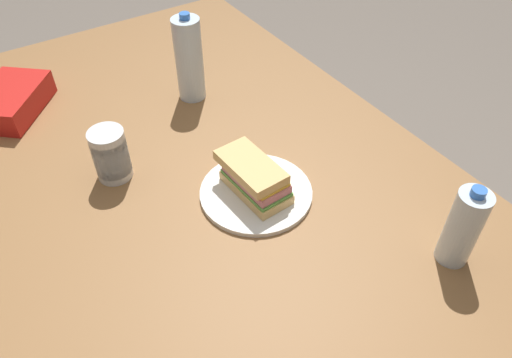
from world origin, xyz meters
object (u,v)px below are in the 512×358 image
at_px(dining_table, 193,208).
at_px(chip_bag, 11,101).
at_px(paper_plate, 256,193).
at_px(sandwich, 254,178).
at_px(plastic_cup_stack, 111,154).
at_px(water_bottle_spare, 463,227).
at_px(water_bottle_tall, 189,59).

height_order(dining_table, chip_bag, chip_bag).
distance_m(paper_plate, sandwich, 0.05).
xyz_separation_m(paper_plate, plastic_cup_stack, (0.24, 0.25, 0.06)).
height_order(chip_bag, water_bottle_spare, water_bottle_spare).
bearing_deg(sandwich, water_bottle_tall, -8.83).
distance_m(chip_bag, water_bottle_tall, 0.51).
bearing_deg(chip_bag, sandwich, -108.25).
relative_size(dining_table, chip_bag, 7.92).
distance_m(dining_table, water_bottle_tall, 0.43).
bearing_deg(chip_bag, dining_table, -112.99).
relative_size(plastic_cup_stack, water_bottle_spare, 0.67).
bearing_deg(water_bottle_spare, sandwich, 32.88).
bearing_deg(dining_table, plastic_cup_stack, 42.67).
xyz_separation_m(chip_bag, water_bottle_spare, (-1.02, -0.63, 0.06)).
bearing_deg(water_bottle_tall, chip_bag, 65.75).
xyz_separation_m(water_bottle_tall, plastic_cup_stack, (-0.20, 0.32, -0.05)).
distance_m(sandwich, plastic_cup_stack, 0.34).
bearing_deg(dining_table, chip_bag, 26.39).
height_order(sandwich, chip_bag, sandwich).
relative_size(paper_plate, water_bottle_spare, 1.33).
relative_size(water_bottle_tall, water_bottle_spare, 1.29).
bearing_deg(sandwich, dining_table, 50.25).
bearing_deg(sandwich, plastic_cup_stack, 46.05).
bearing_deg(chip_bag, paper_plate, -108.26).
xyz_separation_m(sandwich, water_bottle_spare, (-0.37, -0.24, 0.04)).
height_order(dining_table, sandwich, sandwich).
xyz_separation_m(sandwich, water_bottle_tall, (0.44, -0.07, 0.07)).
distance_m(dining_table, plastic_cup_stack, 0.23).
bearing_deg(paper_plate, water_bottle_tall, -8.49).
bearing_deg(water_bottle_spare, dining_table, 37.31).
relative_size(dining_table, plastic_cup_stack, 13.91).
bearing_deg(water_bottle_tall, dining_table, 151.31).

